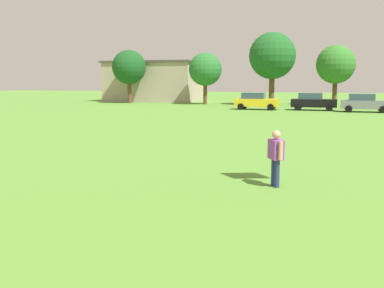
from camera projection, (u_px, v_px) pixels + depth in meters
ground_plane at (259, 125)px, 30.08m from camera, size 160.00×160.00×0.00m
adult_bystander at (276, 153)px, 12.76m from camera, size 0.51×0.67×1.59m
parked_car_yellow_0 at (256, 101)px, 45.76m from camera, size 4.30×2.02×1.68m
parked_car_black_1 at (313, 101)px, 44.70m from camera, size 4.30×2.02×1.68m
parked_car_gray_2 at (364, 103)px, 42.17m from camera, size 4.30×2.02×1.68m
tree_far_left at (129, 67)px, 58.12m from camera, size 4.28×4.28×6.68m
tree_left at (205, 69)px, 55.03m from camera, size 3.96×3.96×6.17m
tree_center_left at (272, 56)px, 53.09m from camera, size 5.38×5.38×8.39m
tree_center_right at (336, 65)px, 52.88m from camera, size 4.44×4.44×6.92m
house_right at (156, 81)px, 64.06m from camera, size 12.62×9.32×5.45m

